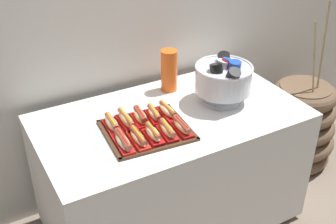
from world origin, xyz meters
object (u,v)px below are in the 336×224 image
at_px(hot_dog_0, 123,142).
at_px(hot_dog_2, 153,134).
at_px(punch_bowl, 224,78).
at_px(hot_dog_1, 138,138).
at_px(hot_dog_9, 168,111).
at_px(hot_dog_4, 182,127).
at_px(floor_vase, 299,126).
at_px(hot_dog_7, 140,117).
at_px(hot_dog_3, 168,130).
at_px(buffet_table, 171,168).
at_px(hot_dog_5, 112,124).
at_px(cup_stack, 169,70).
at_px(serving_tray, 147,131).
at_px(hot_dog_8, 154,114).
at_px(hot_dog_6, 126,120).

relative_size(hot_dog_0, hot_dog_2, 1.16).
relative_size(hot_dog_0, punch_bowl, 0.55).
relative_size(hot_dog_1, hot_dog_9, 1.05).
height_order(hot_dog_0, hot_dog_4, hot_dog_4).
relative_size(hot_dog_9, punch_bowl, 0.51).
relative_size(floor_vase, hot_dog_2, 7.64).
xyz_separation_m(hot_dog_1, hot_dog_4, (0.22, -0.02, 0.00)).
relative_size(hot_dog_4, hot_dog_7, 1.01).
bearing_deg(hot_dog_7, hot_dog_9, -4.82).
bearing_deg(hot_dog_3, hot_dog_1, 175.18).
distance_m(hot_dog_9, punch_bowl, 0.36).
xyz_separation_m(buffet_table, hot_dog_5, (-0.32, 0.02, 0.39)).
xyz_separation_m(buffet_table, cup_stack, (0.13, 0.25, 0.47)).
relative_size(hot_dog_3, hot_dog_5, 0.98).
relative_size(buffet_table, hot_dog_5, 8.58).
xyz_separation_m(buffet_table, hot_dog_1, (-0.26, -0.15, 0.39)).
bearing_deg(hot_dog_9, serving_tray, -156.01).
bearing_deg(hot_dog_9, hot_dog_8, 175.18).
height_order(hot_dog_4, hot_dog_7, hot_dog_7).
height_order(hot_dog_7, hot_dog_8, hot_dog_7).
bearing_deg(cup_stack, hot_dog_0, -139.50).
distance_m(hot_dog_0, hot_dog_1, 0.08).
bearing_deg(hot_dog_7, hot_dog_1, -119.27).
bearing_deg(hot_dog_7, floor_vase, 3.98).
bearing_deg(floor_vase, hot_dog_4, -166.64).
bearing_deg(hot_dog_6, hot_dog_4, -41.08).
xyz_separation_m(floor_vase, hot_dog_2, (-1.26, -0.25, 0.49)).
distance_m(floor_vase, hot_dog_3, 1.31).
distance_m(serving_tray, hot_dog_6, 0.12).
xyz_separation_m(hot_dog_3, hot_dog_5, (-0.21, 0.18, 0.00)).
bearing_deg(buffet_table, hot_dog_4, -102.47).
distance_m(hot_dog_6, hot_dog_7, 0.08).
distance_m(hot_dog_0, hot_dog_2, 0.15).
distance_m(hot_dog_0, hot_dog_6, 0.18).
bearing_deg(punch_bowl, hot_dog_0, -168.39).
bearing_deg(buffet_table, floor_vase, 4.95).
distance_m(hot_dog_0, hot_dog_3, 0.23).
bearing_deg(hot_dog_2, hot_dog_4, -4.82).
relative_size(serving_tray, hot_dog_4, 2.69).
bearing_deg(punch_bowl, serving_tray, -172.62).
relative_size(hot_dog_7, punch_bowl, 0.49).
bearing_deg(serving_tray, hot_dog_6, 127.45).
distance_m(hot_dog_9, cup_stack, 0.31).
bearing_deg(buffet_table, hot_dog_8, -179.94).
height_order(hot_dog_8, punch_bowl, punch_bowl).
relative_size(hot_dog_3, hot_dog_4, 0.99).
xyz_separation_m(hot_dog_0, hot_dog_4, (0.30, -0.03, 0.00)).
height_order(hot_dog_4, punch_bowl, punch_bowl).
bearing_deg(hot_dog_7, hot_dog_2, -94.82).
xyz_separation_m(hot_dog_2, hot_dog_3, (0.07, -0.01, -0.00)).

